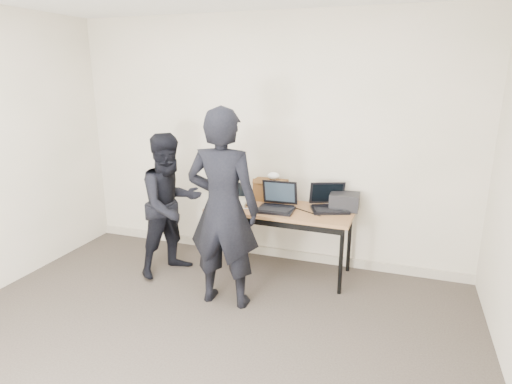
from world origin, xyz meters
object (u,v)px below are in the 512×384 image
at_px(laptop_beige, 233,199).
at_px(laptop_right, 329,204).
at_px(leather_satchel, 271,190).
at_px(person_typist, 223,209).
at_px(laptop_center, 277,203).
at_px(person_observer, 171,205).
at_px(equipment_box, 345,201).
at_px(desk, 280,214).

height_order(laptop_beige, laptop_right, laptop_right).
xyz_separation_m(leather_satchel, person_typist, (-0.14, -0.99, 0.06)).
height_order(laptop_center, leather_satchel, laptop_center).
height_order(laptop_beige, laptop_center, laptop_center).
bearing_deg(person_observer, person_typist, -89.86).
relative_size(laptop_beige, laptop_right, 0.73).
height_order(equipment_box, person_observer, person_observer).
bearing_deg(desk, laptop_beige, -178.06).
distance_m(leather_satchel, person_typist, 1.00).
relative_size(laptop_center, laptop_right, 0.81).
distance_m(laptop_right, leather_satchel, 0.67).
bearing_deg(laptop_beige, desk, -11.20).
distance_m(laptop_beige, person_typist, 0.80).
relative_size(laptop_center, person_typist, 0.21).
bearing_deg(person_typist, laptop_center, -114.05).
bearing_deg(laptop_beige, leather_satchel, 21.86).
height_order(desk, person_observer, person_observer).
bearing_deg(equipment_box, laptop_center, -160.57).
bearing_deg(equipment_box, leather_satchel, 177.48).
relative_size(laptop_center, leather_satchel, 1.03).
relative_size(laptop_right, equipment_box, 1.60).
xyz_separation_m(equipment_box, person_observer, (-1.72, -0.55, -0.05)).
distance_m(leather_satchel, person_observer, 1.08).
height_order(laptop_right, leather_satchel, laptop_right).
bearing_deg(laptop_center, laptop_right, 16.99).
bearing_deg(person_observer, laptop_center, -45.38).
bearing_deg(person_typist, leather_satchel, -100.01).
xyz_separation_m(laptop_center, person_observer, (-1.06, -0.32, -0.03)).
xyz_separation_m(laptop_beige, laptop_center, (0.50, -0.03, 0.02)).
xyz_separation_m(desk, laptop_beige, (-0.53, -0.01, 0.11)).
height_order(laptop_beige, equipment_box, laptop_beige).
distance_m(laptop_right, equipment_box, 0.16).
distance_m(laptop_beige, person_observer, 0.66).
bearing_deg(leather_satchel, desk, -49.39).
bearing_deg(person_observer, laptop_right, -44.53).
bearing_deg(laptop_center, equipment_box, 17.26).
distance_m(desk, person_typist, 0.86).
xyz_separation_m(person_typist, person_observer, (-0.77, 0.41, -0.16)).
height_order(laptop_beige, person_observer, person_observer).
bearing_deg(laptop_center, person_observer, -165.64).
distance_m(laptop_right, person_observer, 1.64).
relative_size(desk, leather_satchel, 4.13).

